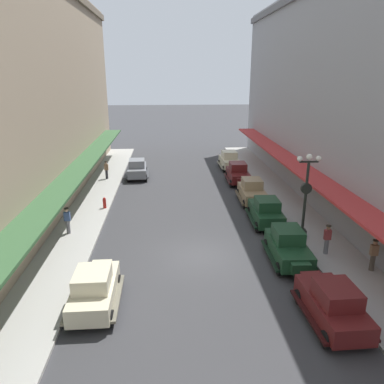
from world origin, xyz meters
name	(u,v)px	position (x,y,z in m)	size (l,w,h in m)	color
ground_plane	(199,256)	(0.00, 0.00, 0.00)	(200.00, 200.00, 0.00)	#38383A
sidewalk_left	(61,259)	(-7.50, 0.00, 0.07)	(3.00, 60.00, 0.15)	#A8A59E
sidewalk_right	(331,251)	(7.50, 0.00, 0.07)	(3.00, 60.00, 0.15)	#A8A59E
parked_car_0	(288,245)	(4.66, -0.93, 0.94)	(2.26, 4.30, 1.84)	#193D23
parked_car_1	(333,303)	(4.81, -6.14, 0.94)	(2.24, 4.30, 1.84)	#591919
parked_car_2	(94,288)	(-4.89, -4.38, 0.94)	(2.18, 4.27, 1.84)	beige
parked_car_3	(230,160)	(4.84, 19.27, 0.94)	(2.22, 4.29, 1.84)	beige
parked_car_4	(252,191)	(4.86, 8.63, 0.94)	(2.23, 4.29, 1.84)	#997F5B
parked_car_5	(266,211)	(4.82, 4.29, 0.94)	(2.24, 4.30, 1.84)	#193D23
parked_car_6	(137,168)	(-4.56, 16.40, 0.94)	(2.30, 4.32, 1.84)	slate
parked_car_7	(238,173)	(4.77, 14.06, 0.94)	(2.19, 4.28, 1.84)	#591919
lamp_post_with_clock	(306,193)	(6.40, 1.74, 2.99)	(1.42, 0.44, 5.16)	black
fire_hydrant	(104,203)	(-6.35, 7.72, 0.56)	(0.24, 0.24, 0.82)	#B21E19
pedestrian_0	(373,255)	(8.54, -2.40, 1.01)	(0.36, 0.28, 1.67)	#4C4238
pedestrian_1	(67,220)	(-7.88, 3.26, 1.01)	(0.36, 0.28, 1.67)	slate
pedestrian_2	(106,170)	(-7.37, 15.70, 1.01)	(0.36, 0.28, 1.67)	#2D2D33
pedestrian_3	(327,239)	(6.98, -0.45, 1.01)	(0.36, 0.28, 1.67)	slate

